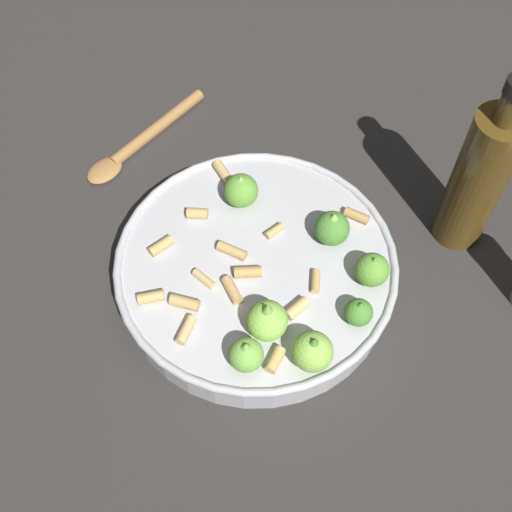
# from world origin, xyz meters

# --- Properties ---
(ground_plane) EXTENTS (2.40, 2.40, 0.00)m
(ground_plane) POSITION_xyz_m (0.00, 0.00, 0.00)
(ground_plane) COLOR #2D2B28
(cooking_pan) EXTENTS (0.32, 0.32, 0.10)m
(cooking_pan) POSITION_xyz_m (-0.00, 0.00, 0.03)
(cooking_pan) COLOR #B7B7BC
(cooking_pan) RESTS_ON ground
(olive_oil_bottle) EXTENTS (0.06, 0.06, 0.24)m
(olive_oil_bottle) POSITION_xyz_m (-0.24, -0.09, 0.10)
(olive_oil_bottle) COLOR #4C3814
(olive_oil_bottle) RESTS_ON ground
(wooden_spoon) EXTENTS (0.14, 0.18, 0.02)m
(wooden_spoon) POSITION_xyz_m (0.17, -0.20, 0.01)
(wooden_spoon) COLOR #9E703D
(wooden_spoon) RESTS_ON ground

